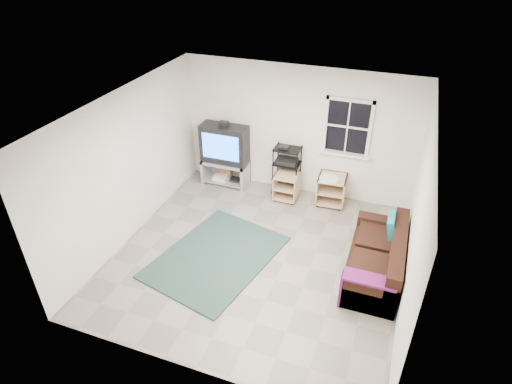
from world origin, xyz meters
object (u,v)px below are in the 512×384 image
at_px(av_rack, 287,173).
at_px(sofa, 377,260).
at_px(tv_unit, 225,150).
at_px(side_table_left, 287,185).
at_px(side_table_right, 332,187).

height_order(av_rack, sofa, av_rack).
bearing_deg(tv_unit, side_table_left, -5.39).
bearing_deg(sofa, tv_unit, 151.67).
relative_size(av_rack, side_table_right, 1.69).
xyz_separation_m(av_rack, side_table_right, (0.94, -0.05, -0.11)).
bearing_deg(av_rack, side_table_right, -3.07).
relative_size(side_table_right, sofa, 0.34).
relative_size(side_table_left, side_table_right, 0.87).
height_order(av_rack, side_table_left, av_rack).
bearing_deg(sofa, av_rack, 137.53).
bearing_deg(side_table_right, tv_unit, -179.95).
bearing_deg(av_rack, tv_unit, -177.74).
xyz_separation_m(tv_unit, side_table_right, (2.26, 0.00, -0.43)).
height_order(tv_unit, side_table_right, tv_unit).
xyz_separation_m(tv_unit, av_rack, (1.32, 0.05, -0.32)).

